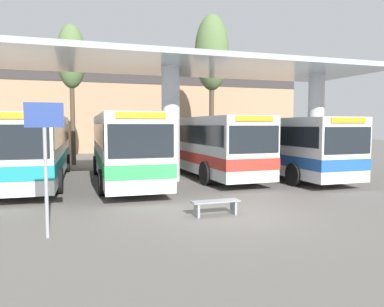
{
  "coord_description": "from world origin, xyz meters",
  "views": [
    {
      "loc": [
        -4.88,
        -10.49,
        2.78
      ],
      "look_at": [
        0.0,
        4.0,
        1.6
      ],
      "focal_mm": 35.0,
      "sensor_mm": 36.0,
      "label": 1
    }
  ],
  "objects_px": {
    "info_sign_platform": "(45,143)",
    "transit_bus_right_bay": "(202,142)",
    "parked_car_street": "(209,143)",
    "waiting_bench_near_pillar": "(215,205)",
    "transit_bus_center_bay": "(124,145)",
    "poplar_tree_behind_left": "(212,54)",
    "poplar_tree_behind_right": "(71,59)",
    "transit_bus_far_right_bay": "(281,144)",
    "transit_bus_left_bay": "(36,145)"
  },
  "relations": [
    {
      "from": "transit_bus_right_bay",
      "to": "poplar_tree_behind_left",
      "type": "distance_m",
      "value": 11.94
    },
    {
      "from": "transit_bus_far_right_bay",
      "to": "poplar_tree_behind_right",
      "type": "bearing_deg",
      "value": -40.81
    },
    {
      "from": "transit_bus_left_bay",
      "to": "transit_bus_right_bay",
      "type": "bearing_deg",
      "value": -177.36
    },
    {
      "from": "transit_bus_right_bay",
      "to": "waiting_bench_near_pillar",
      "type": "bearing_deg",
      "value": 71.58
    },
    {
      "from": "transit_bus_left_bay",
      "to": "transit_bus_right_bay",
      "type": "height_order",
      "value": "transit_bus_left_bay"
    },
    {
      "from": "transit_bus_left_bay",
      "to": "parked_car_street",
      "type": "bearing_deg",
      "value": -133.77
    },
    {
      "from": "transit_bus_center_bay",
      "to": "waiting_bench_near_pillar",
      "type": "bearing_deg",
      "value": 104.0
    },
    {
      "from": "poplar_tree_behind_left",
      "to": "poplar_tree_behind_right",
      "type": "bearing_deg",
      "value": -170.83
    },
    {
      "from": "transit_bus_center_bay",
      "to": "poplar_tree_behind_left",
      "type": "bearing_deg",
      "value": -127.72
    },
    {
      "from": "waiting_bench_near_pillar",
      "to": "transit_bus_far_right_bay",
      "type": "bearing_deg",
      "value": 46.69
    },
    {
      "from": "poplar_tree_behind_right",
      "to": "parked_car_street",
      "type": "height_order",
      "value": "poplar_tree_behind_right"
    },
    {
      "from": "poplar_tree_behind_right",
      "to": "parked_car_street",
      "type": "relative_size",
      "value": 2.06
    },
    {
      "from": "transit_bus_right_bay",
      "to": "waiting_bench_near_pillar",
      "type": "xyz_separation_m",
      "value": [
        -2.94,
        -9.23,
        -1.45
      ]
    },
    {
      "from": "info_sign_platform",
      "to": "transit_bus_center_bay",
      "type": "bearing_deg",
      "value": 69.84
    },
    {
      "from": "transit_bus_far_right_bay",
      "to": "parked_car_street",
      "type": "bearing_deg",
      "value": -96.74
    },
    {
      "from": "poplar_tree_behind_left",
      "to": "transit_bus_far_right_bay",
      "type": "bearing_deg",
      "value": -91.76
    },
    {
      "from": "transit_bus_right_bay",
      "to": "info_sign_platform",
      "type": "xyz_separation_m",
      "value": [
        -7.72,
        -10.01,
        0.56
      ]
    },
    {
      "from": "info_sign_platform",
      "to": "transit_bus_right_bay",
      "type": "bearing_deg",
      "value": 52.36
    },
    {
      "from": "transit_bus_center_bay",
      "to": "transit_bus_right_bay",
      "type": "xyz_separation_m",
      "value": [
        4.57,
        1.42,
        -0.03
      ]
    },
    {
      "from": "waiting_bench_near_pillar",
      "to": "transit_bus_right_bay",
      "type": "bearing_deg",
      "value": 72.33
    },
    {
      "from": "transit_bus_far_right_bay",
      "to": "poplar_tree_behind_right",
      "type": "xyz_separation_m",
      "value": [
        -10.56,
        9.29,
        5.48
      ]
    },
    {
      "from": "transit_bus_far_right_bay",
      "to": "waiting_bench_near_pillar",
      "type": "bearing_deg",
      "value": 47.22
    },
    {
      "from": "poplar_tree_behind_left",
      "to": "transit_bus_left_bay",
      "type": "bearing_deg",
      "value": -144.99
    },
    {
      "from": "transit_bus_left_bay",
      "to": "waiting_bench_near_pillar",
      "type": "height_order",
      "value": "transit_bus_left_bay"
    },
    {
      "from": "transit_bus_far_right_bay",
      "to": "info_sign_platform",
      "type": "distance_m",
      "value": 13.99
    },
    {
      "from": "transit_bus_left_bay",
      "to": "parked_car_street",
      "type": "relative_size",
      "value": 2.69
    },
    {
      "from": "transit_bus_left_bay",
      "to": "transit_bus_far_right_bay",
      "type": "bearing_deg",
      "value": 173.15
    },
    {
      "from": "transit_bus_center_bay",
      "to": "poplar_tree_behind_left",
      "type": "xyz_separation_m",
      "value": [
        8.7,
        10.39,
        6.68
      ]
    },
    {
      "from": "info_sign_platform",
      "to": "poplar_tree_behind_right",
      "type": "distance_m",
      "value": 17.92
    },
    {
      "from": "transit_bus_left_bay",
      "to": "poplar_tree_behind_left",
      "type": "bearing_deg",
      "value": -142.27
    },
    {
      "from": "transit_bus_left_bay",
      "to": "transit_bus_center_bay",
      "type": "distance_m",
      "value": 4.33
    },
    {
      "from": "poplar_tree_behind_left",
      "to": "info_sign_platform",
      "type": "bearing_deg",
      "value": -121.99
    },
    {
      "from": "waiting_bench_near_pillar",
      "to": "info_sign_platform",
      "type": "relative_size",
      "value": 0.46
    },
    {
      "from": "transit_bus_center_bay",
      "to": "info_sign_platform",
      "type": "xyz_separation_m",
      "value": [
        -3.15,
        -8.59,
        0.53
      ]
    },
    {
      "from": "poplar_tree_behind_left",
      "to": "parked_car_street",
      "type": "distance_m",
      "value": 9.03
    },
    {
      "from": "transit_bus_right_bay",
      "to": "transit_bus_far_right_bay",
      "type": "relative_size",
      "value": 1.17
    },
    {
      "from": "transit_bus_left_bay",
      "to": "poplar_tree_behind_left",
      "type": "relative_size",
      "value": 1.07
    },
    {
      "from": "transit_bus_far_right_bay",
      "to": "poplar_tree_behind_left",
      "type": "distance_m",
      "value": 12.96
    },
    {
      "from": "transit_bus_far_right_bay",
      "to": "parked_car_street",
      "type": "distance_m",
      "value": 15.98
    },
    {
      "from": "transit_bus_far_right_bay",
      "to": "poplar_tree_behind_left",
      "type": "height_order",
      "value": "poplar_tree_behind_left"
    },
    {
      "from": "transit_bus_right_bay",
      "to": "poplar_tree_behind_left",
      "type": "bearing_deg",
      "value": -115.5
    },
    {
      "from": "transit_bus_center_bay",
      "to": "transit_bus_right_bay",
      "type": "bearing_deg",
      "value": -160.5
    },
    {
      "from": "transit_bus_left_bay",
      "to": "transit_bus_center_bay",
      "type": "bearing_deg",
      "value": 163.42
    },
    {
      "from": "transit_bus_center_bay",
      "to": "poplar_tree_behind_left",
      "type": "height_order",
      "value": "poplar_tree_behind_left"
    },
    {
      "from": "waiting_bench_near_pillar",
      "to": "poplar_tree_behind_left",
      "type": "height_order",
      "value": "poplar_tree_behind_left"
    },
    {
      "from": "transit_bus_left_bay",
      "to": "transit_bus_center_bay",
      "type": "height_order",
      "value": "transit_bus_center_bay"
    },
    {
      "from": "waiting_bench_near_pillar",
      "to": "transit_bus_left_bay",
      "type": "bearing_deg",
      "value": 121.74
    },
    {
      "from": "transit_bus_left_bay",
      "to": "transit_bus_center_bay",
      "type": "relative_size",
      "value": 1.1
    },
    {
      "from": "transit_bus_right_bay",
      "to": "parked_car_street",
      "type": "relative_size",
      "value": 2.62
    },
    {
      "from": "transit_bus_right_bay",
      "to": "waiting_bench_near_pillar",
      "type": "height_order",
      "value": "transit_bus_right_bay"
    }
  ]
}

